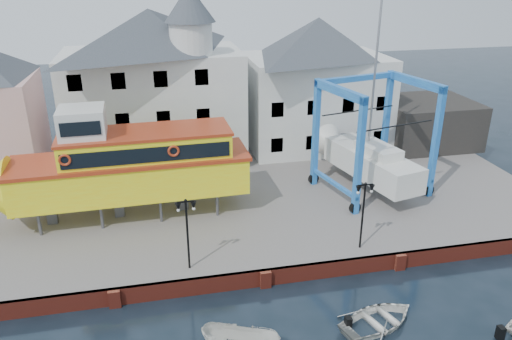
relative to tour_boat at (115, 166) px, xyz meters
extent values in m
plane|color=black|center=(7.89, -8.29, -4.51)|extent=(140.00, 140.00, 0.00)
cube|color=#69615D|center=(7.89, 2.71, -4.01)|extent=(44.00, 22.00, 1.00)
cube|color=maroon|center=(7.89, -8.17, -4.01)|extent=(44.00, 0.25, 1.00)
cube|color=maroon|center=(-0.11, -8.34, -4.01)|extent=(0.60, 0.36, 1.00)
cube|color=maroon|center=(7.89, -8.34, -4.01)|extent=(0.60, 0.36, 1.00)
cube|color=maroon|center=(15.89, -8.34, -4.01)|extent=(0.60, 0.36, 1.00)
cube|color=silver|center=(2.89, 10.21, 0.99)|extent=(14.00, 8.00, 9.00)
pyramid|color=#333B42|center=(2.89, 10.21, 7.09)|extent=(14.00, 8.00, 3.20)
cube|color=black|center=(-2.61, 6.25, -1.91)|extent=(1.00, 0.08, 1.20)
cube|color=black|center=(0.39, 6.25, -1.91)|extent=(1.00, 0.08, 1.20)
cube|color=black|center=(3.39, 6.25, -1.91)|extent=(1.00, 0.08, 1.20)
cube|color=black|center=(6.39, 6.25, -1.91)|extent=(1.00, 0.08, 1.20)
cube|color=black|center=(-2.61, 6.25, 1.09)|extent=(1.00, 0.08, 1.20)
cube|color=black|center=(0.39, 6.25, 1.09)|extent=(1.00, 0.08, 1.20)
cube|color=black|center=(3.39, 6.25, 1.09)|extent=(1.00, 0.08, 1.20)
cube|color=black|center=(6.39, 6.25, 1.09)|extent=(1.00, 0.08, 1.20)
cube|color=black|center=(-2.61, 6.25, 4.09)|extent=(1.00, 0.08, 1.20)
cube|color=black|center=(0.39, 6.25, 4.09)|extent=(1.00, 0.08, 1.20)
cube|color=black|center=(3.39, 6.25, 4.09)|extent=(1.00, 0.08, 1.20)
cube|color=black|center=(6.39, 6.25, 4.09)|extent=(1.00, 0.08, 1.20)
cylinder|color=silver|center=(5.89, 7.81, 6.69)|extent=(3.20, 3.20, 2.40)
cone|color=#333B42|center=(5.89, 7.81, 9.19)|extent=(3.80, 3.80, 2.60)
cube|color=silver|center=(16.89, 10.71, 0.49)|extent=(12.00, 8.00, 8.00)
pyramid|color=#333B42|center=(16.89, 10.71, 6.09)|extent=(12.00, 8.00, 3.20)
cube|color=black|center=(12.39, 6.75, -1.91)|extent=(1.00, 0.08, 1.20)
cube|color=black|center=(15.39, 6.75, -1.91)|extent=(1.00, 0.08, 1.20)
cube|color=black|center=(18.39, 6.75, -1.91)|extent=(1.00, 0.08, 1.20)
cube|color=black|center=(21.39, 6.75, -1.91)|extent=(1.00, 0.08, 1.20)
cube|color=black|center=(12.39, 6.75, 1.09)|extent=(1.00, 0.08, 1.20)
cube|color=black|center=(15.39, 6.75, 1.09)|extent=(1.00, 0.08, 1.20)
cube|color=black|center=(18.39, 6.75, 1.09)|extent=(1.00, 0.08, 1.20)
cube|color=black|center=(21.39, 6.75, 1.09)|extent=(1.00, 0.08, 1.20)
cube|color=#272523|center=(26.89, 8.71, -1.51)|extent=(8.00, 7.00, 4.00)
cylinder|color=black|center=(3.89, -7.09, -1.51)|extent=(0.12, 0.12, 4.00)
cube|color=black|center=(3.89, -7.09, 0.54)|extent=(0.90, 0.06, 0.06)
sphere|color=black|center=(3.89, -7.09, 0.61)|extent=(0.16, 0.16, 0.16)
cone|color=black|center=(3.49, -7.09, 0.27)|extent=(0.32, 0.32, 0.45)
sphere|color=silver|center=(3.49, -7.09, 0.09)|extent=(0.18, 0.18, 0.18)
cone|color=black|center=(4.29, -7.09, 0.27)|extent=(0.32, 0.32, 0.45)
sphere|color=silver|center=(4.29, -7.09, 0.09)|extent=(0.18, 0.18, 0.18)
cylinder|color=black|center=(13.89, -7.09, -1.51)|extent=(0.12, 0.12, 4.00)
cube|color=black|center=(13.89, -7.09, 0.54)|extent=(0.90, 0.06, 0.06)
sphere|color=black|center=(13.89, -7.09, 0.61)|extent=(0.16, 0.16, 0.16)
cone|color=black|center=(13.49, -7.09, 0.27)|extent=(0.32, 0.32, 0.45)
sphere|color=silver|center=(13.49, -7.09, 0.09)|extent=(0.18, 0.18, 0.18)
cone|color=black|center=(14.29, -7.09, 0.27)|extent=(0.32, 0.32, 0.45)
sphere|color=silver|center=(14.29, -7.09, 0.09)|extent=(0.18, 0.18, 0.18)
cylinder|color=#59595E|center=(-4.71, -1.58, -2.73)|extent=(0.21, 0.21, 1.57)
cylinder|color=#59595E|center=(-4.79, 1.35, -2.73)|extent=(0.21, 0.21, 1.57)
cylinder|color=#59595E|center=(-1.05, -1.49, -2.73)|extent=(0.21, 0.21, 1.57)
cylinder|color=#59595E|center=(-1.12, 1.44, -2.73)|extent=(0.21, 0.21, 1.57)
cylinder|color=#59595E|center=(2.61, -1.40, -2.73)|extent=(0.21, 0.21, 1.57)
cylinder|color=#59595E|center=(2.54, 1.53, -2.73)|extent=(0.21, 0.21, 1.57)
cylinder|color=#59595E|center=(6.27, -1.30, -2.73)|extent=(0.21, 0.21, 1.57)
cylinder|color=#59595E|center=(6.20, 1.62, -2.73)|extent=(0.21, 0.21, 1.57)
cube|color=#59595E|center=(-4.23, -0.11, -2.73)|extent=(0.64, 0.54, 1.57)
cube|color=#59595E|center=(-0.04, 0.00, -2.73)|extent=(0.64, 0.54, 1.57)
cube|color=#59595E|center=(4.14, 0.11, -2.73)|extent=(0.64, 0.54, 1.57)
cube|color=yellow|center=(1.00, 0.03, -0.79)|extent=(14.74, 4.35, 2.30)
cube|color=#A13216|center=(1.00, 0.03, 0.46)|extent=(15.06, 4.52, 0.23)
cube|color=yellow|center=(2.05, 0.05, 1.19)|extent=(10.55, 3.82, 1.67)
cube|color=black|center=(2.10, -1.75, 1.25)|extent=(10.04, 0.32, 0.94)
cube|color=black|center=(2.00, 1.86, 1.25)|extent=(10.04, 0.32, 0.94)
cube|color=#A13216|center=(2.05, 0.05, 2.13)|extent=(10.76, 3.93, 0.19)
cube|color=silver|center=(-1.61, -0.04, 2.98)|extent=(2.79, 2.79, 1.90)
cube|color=black|center=(-1.57, -1.43, 3.07)|extent=(2.29, 0.12, 0.84)
torus|color=#A13216|center=(-2.61, -1.92, 1.40)|extent=(0.74, 0.17, 0.73)
torus|color=#A13216|center=(3.67, -1.76, 1.40)|extent=(0.74, 0.17, 0.73)
cube|color=#1949AD|center=(15.27, -2.98, 0.45)|extent=(0.48, 0.48, 7.93)
cylinder|color=black|center=(15.27, -2.98, -3.12)|extent=(0.84, 0.46, 0.79)
cube|color=#1949AD|center=(14.08, 2.15, 0.45)|extent=(0.48, 0.48, 7.93)
cylinder|color=black|center=(14.08, 2.15, -3.12)|extent=(0.84, 0.46, 0.79)
cube|color=#1949AD|center=(21.50, -1.53, 0.45)|extent=(0.48, 0.48, 7.93)
cylinder|color=black|center=(21.50, -1.53, -3.12)|extent=(0.84, 0.46, 0.79)
cube|color=#1949AD|center=(20.31, 3.60, 0.45)|extent=(0.48, 0.48, 7.93)
cylinder|color=black|center=(20.31, 3.60, -3.12)|extent=(0.84, 0.46, 0.79)
cube|color=#1949AD|center=(14.67, -0.42, 4.22)|extent=(1.67, 5.60, 0.55)
cube|color=#1949AD|center=(14.67, -0.42, -2.38)|extent=(1.56, 5.58, 0.24)
cube|color=#1949AD|center=(20.90, 1.04, 4.22)|extent=(1.67, 5.60, 0.55)
cube|color=#1949AD|center=(20.90, 1.04, -2.38)|extent=(1.56, 5.58, 0.24)
cube|color=#1949AD|center=(17.19, 2.87, 4.22)|extent=(6.71, 1.93, 0.40)
cube|color=silver|center=(17.79, 0.31, -1.48)|extent=(4.47, 8.86, 1.81)
cone|color=silver|center=(16.64, 5.22, -1.48)|extent=(2.95, 2.36, 2.60)
cube|color=#59595E|center=(17.79, 0.31, -2.78)|extent=(0.73, 2.05, 0.79)
cube|color=silver|center=(17.92, -0.24, -0.23)|extent=(2.54, 3.72, 0.68)
cylinder|color=#99999E|center=(17.66, 0.86, 5.66)|extent=(0.19, 0.19, 12.46)
cube|color=black|center=(18.25, -1.68, 1.97)|extent=(6.06, 1.52, 0.05)
cube|color=black|center=(17.33, 2.29, 1.97)|extent=(6.06, 1.52, 0.05)
imported|color=silver|center=(12.62, -12.55, -4.51)|extent=(4.88, 4.10, 0.86)
camera|label=1|loc=(2.55, -30.51, 12.10)|focal=35.00mm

